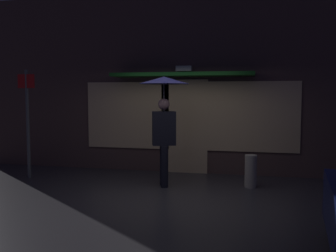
% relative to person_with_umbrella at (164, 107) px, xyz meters
% --- Properties ---
extents(ground_plane, '(18.00, 18.00, 0.00)m').
position_rel_person_with_umbrella_xyz_m(ground_plane, '(0.17, -0.79, -1.61)').
color(ground_plane, '#38353A').
extents(building_facade, '(10.88, 1.00, 4.26)m').
position_rel_person_with_umbrella_xyz_m(building_facade, '(0.17, 1.55, 0.50)').
color(building_facade, brown).
rests_on(building_facade, ground).
extents(person_with_umbrella, '(1.01, 1.01, 2.21)m').
position_rel_person_with_umbrella_xyz_m(person_with_umbrella, '(0.00, 0.00, 0.00)').
color(person_with_umbrella, black).
rests_on(person_with_umbrella, ground).
extents(street_sign_post, '(0.40, 0.07, 2.39)m').
position_rel_person_with_umbrella_xyz_m(street_sign_post, '(-3.10, 0.08, -0.25)').
color(street_sign_post, '#595B60').
rests_on(street_sign_post, ground).
extents(sidewalk_bollard, '(0.24, 0.24, 0.65)m').
position_rel_person_with_umbrella_xyz_m(sidewalk_bollard, '(1.71, 0.27, -1.28)').
color(sidewalk_bollard, '#B2A899').
rests_on(sidewalk_bollard, ground).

